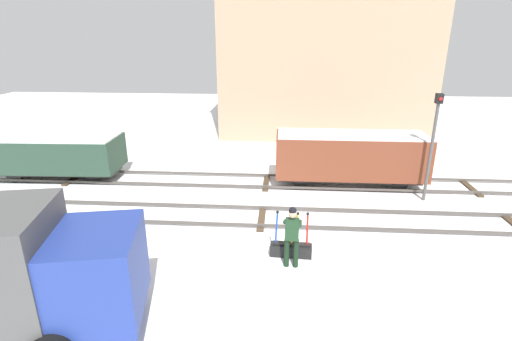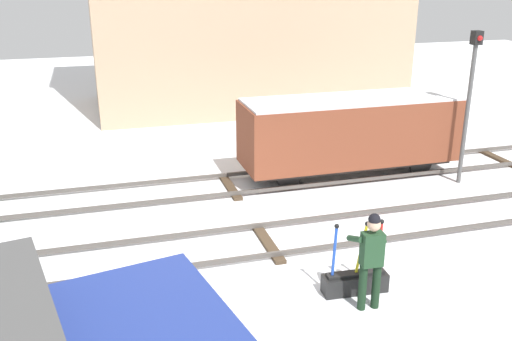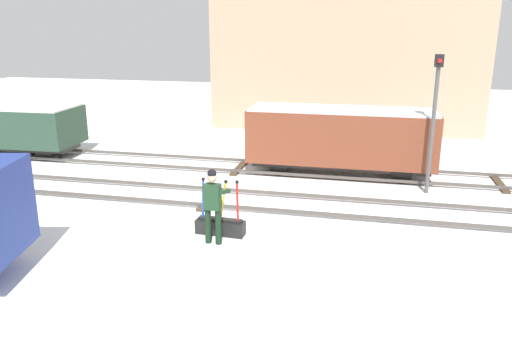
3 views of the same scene
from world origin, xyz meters
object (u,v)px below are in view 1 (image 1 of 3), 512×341
Objects in this scene: switch_lever_frame at (291,248)px; rail_worker at (292,233)px; signal_post at (433,138)px; freight_car_back_track at (58,154)px; freight_car_far_end at (350,156)px.

rail_worker is at bearing -87.32° from switch_lever_frame.
rail_worker is at bearing -136.88° from signal_post.
switch_lever_frame is at bearing -140.08° from signal_post.
rail_worker is 0.33× the size of freight_car_back_track.
switch_lever_frame is 0.78× the size of rail_worker.
signal_post reaches higher than freight_car_back_track.
freight_car_far_end is at bearing -1.92° from freight_car_back_track.
freight_car_far_end is at bearing 71.26° from rail_worker.
rail_worker is 12.25m from freight_car_back_track.
freight_car_back_track is (-10.45, 5.87, 0.93)m from switch_lever_frame.
switch_lever_frame is 6.50m from freight_car_far_end.
signal_post is at bearing -26.20° from freight_car_far_end.
freight_car_back_track is (-15.81, 1.38, -1.38)m from signal_post.
signal_post is 0.67× the size of freight_car_far_end.
freight_car_back_track is at bearing 151.69° from rail_worker.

